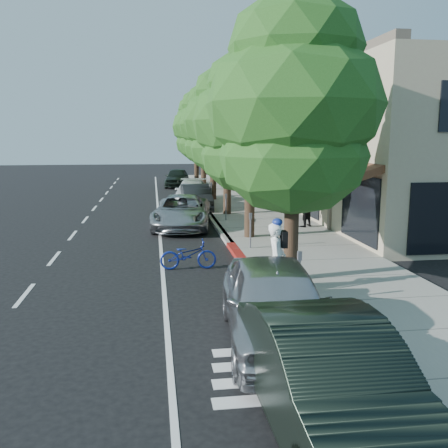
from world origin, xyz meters
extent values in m
plane|color=black|center=(0.00, 0.00, 0.00)|extent=(120.00, 120.00, 0.00)
cube|color=gray|center=(2.30, 8.00, 0.07)|extent=(4.60, 56.00, 0.15)
cube|color=#9E998E|center=(0.00, 8.00, 0.07)|extent=(0.30, 56.00, 0.15)
cube|color=maroon|center=(0.00, 1.00, 0.07)|extent=(0.32, 4.00, 0.15)
cube|color=#B5AB8B|center=(9.60, 18.00, 3.50)|extent=(10.00, 36.00, 7.00)
cylinder|color=black|center=(0.90, -2.00, 1.39)|extent=(0.40, 0.40, 2.77)
ellipsoid|color=#194715|center=(0.90, -2.00, 3.57)|extent=(4.04, 4.04, 3.23)
ellipsoid|color=#194715|center=(0.90, -2.00, 4.91)|extent=(4.75, 4.75, 3.80)
ellipsoid|color=#194715|center=(0.90, -2.00, 6.34)|extent=(3.56, 3.56, 2.85)
cylinder|color=black|center=(0.90, 4.00, 1.32)|extent=(0.40, 0.40, 2.63)
ellipsoid|color=#194715|center=(0.90, 4.00, 3.38)|extent=(3.87, 3.87, 3.09)
ellipsoid|color=#194715|center=(0.90, 4.00, 4.66)|extent=(4.55, 4.55, 3.64)
ellipsoid|color=#194715|center=(0.90, 4.00, 6.01)|extent=(3.41, 3.41, 2.73)
cylinder|color=black|center=(0.90, 10.00, 1.37)|extent=(0.40, 0.40, 2.73)
ellipsoid|color=#194715|center=(0.90, 10.00, 3.52)|extent=(3.80, 3.80, 3.04)
ellipsoid|color=#194715|center=(0.90, 10.00, 4.84)|extent=(4.47, 4.47, 3.58)
ellipsoid|color=#194715|center=(0.90, 10.00, 6.25)|extent=(3.35, 3.35, 2.68)
cylinder|color=black|center=(0.90, 16.00, 1.35)|extent=(0.40, 0.40, 2.71)
ellipsoid|color=#194715|center=(0.90, 16.00, 3.48)|extent=(3.64, 3.64, 2.91)
ellipsoid|color=#194715|center=(0.90, 16.00, 4.79)|extent=(4.28, 4.28, 3.43)
ellipsoid|color=#194715|center=(0.90, 16.00, 6.19)|extent=(3.21, 3.21, 2.57)
cylinder|color=black|center=(0.90, 22.00, 1.38)|extent=(0.40, 0.40, 2.76)
ellipsoid|color=#194715|center=(0.90, 22.00, 3.55)|extent=(3.71, 3.71, 2.96)
ellipsoid|color=#194715|center=(0.90, 22.00, 4.90)|extent=(4.36, 4.36, 3.49)
ellipsoid|color=#194715|center=(0.90, 22.00, 6.32)|extent=(3.27, 3.27, 2.62)
cylinder|color=black|center=(0.90, 28.00, 1.38)|extent=(0.40, 0.40, 2.76)
ellipsoid|color=#194715|center=(0.90, 28.00, 3.55)|extent=(3.56, 3.56, 2.84)
ellipsoid|color=#194715|center=(0.90, 28.00, 4.89)|extent=(4.18, 4.18, 3.35)
ellipsoid|color=#194715|center=(0.90, 28.00, 6.30)|extent=(3.14, 3.14, 2.51)
imported|color=white|center=(0.25, -3.00, 0.96)|extent=(0.63, 0.80, 1.92)
imported|color=navy|center=(-1.80, -0.02, 0.46)|extent=(1.75, 0.63, 0.91)
imported|color=#A5A5A9|center=(-1.58, 7.09, 0.73)|extent=(3.08, 5.52, 1.46)
imported|color=black|center=(-0.50, 12.42, 0.71)|extent=(1.59, 4.36, 1.43)
imported|color=white|center=(-0.50, 15.00, 0.72)|extent=(2.62, 5.17, 1.44)
imported|color=black|center=(-0.89, 25.70, 0.76)|extent=(2.35, 4.65, 1.52)
imported|color=#B1B1B6|center=(-0.50, -5.88, 0.83)|extent=(2.39, 5.04, 1.66)
imported|color=black|center=(-0.50, -9.00, 0.80)|extent=(1.78, 4.90, 1.61)
imported|color=black|center=(3.66, 5.83, 0.98)|extent=(1.02, 0.97, 1.66)
camera|label=1|loc=(-2.81, -15.03, 4.07)|focal=40.00mm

